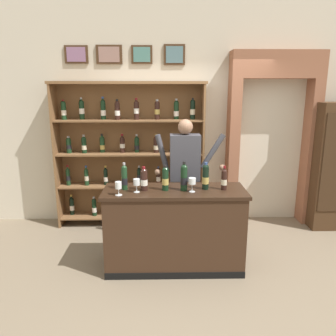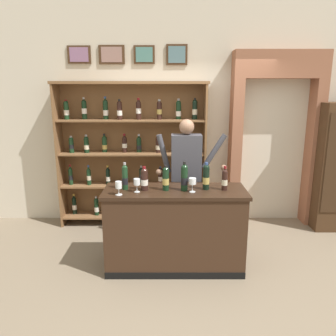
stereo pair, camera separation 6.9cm
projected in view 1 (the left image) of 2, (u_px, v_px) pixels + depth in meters
ground_plane at (190, 267)px, 4.06m from camera, size 14.00×14.00×0.02m
back_wall at (183, 109)px, 5.20m from camera, size 12.00×0.19×3.57m
wine_shelf at (130, 151)px, 5.09m from camera, size 2.27×0.37×2.20m
archway_doorway at (271, 127)px, 5.16m from camera, size 1.36×0.45×2.64m
tasting_counter at (174, 229)px, 3.93m from camera, size 1.64×0.59×0.97m
shopkeeper at (185, 169)px, 4.40m from camera, size 0.94×0.22×1.72m
tasting_bottle_grappa at (124, 177)px, 3.80m from camera, size 0.07×0.07×0.31m
tasting_bottle_riserva at (144, 179)px, 3.77m from camera, size 0.08×0.08×0.28m
tasting_bottle_brunello at (165, 178)px, 3.76m from camera, size 0.07×0.07×0.29m
tasting_bottle_chianti at (184, 177)px, 3.76m from camera, size 0.08×0.08×0.34m
tasting_bottle_rosso at (206, 177)px, 3.81m from camera, size 0.08×0.08×0.32m
tasting_bottle_super_tuscan at (224, 179)px, 3.79m from camera, size 0.07×0.07×0.28m
wine_glass_left at (118, 186)px, 3.60m from camera, size 0.07×0.07×0.15m
wine_glass_center at (192, 182)px, 3.71m from camera, size 0.08×0.08×0.16m
wine_glass_right at (137, 183)px, 3.70m from camera, size 0.07×0.07×0.15m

